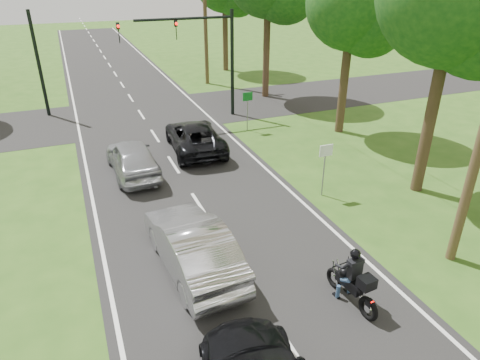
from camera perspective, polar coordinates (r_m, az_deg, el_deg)
name	(u,v)px	position (r m, az deg, el deg)	size (l,w,h in m)	color
ground	(239,267)	(13.01, -0.10, -11.56)	(140.00, 140.00, 0.00)	#2C5116
road	(164,149)	(21.43, -10.16, 4.07)	(8.00, 100.00, 0.01)	black
cross_road	(141,115)	(27.01, -13.03, 8.50)	(60.00, 7.00, 0.01)	black
motorcycle_rider	(354,283)	(11.79, 14.92, -13.13)	(0.59, 1.97, 1.69)	black
dark_suv	(195,137)	(20.87, -6.08, 5.79)	(2.30, 4.98, 1.38)	black
silver_sedan	(192,245)	(12.60, -6.37, -8.63)	(1.67, 4.80, 1.58)	#A3A4A8
silver_suv	(132,158)	(18.80, -14.18, 2.90)	(1.76, 4.38, 1.49)	#A7A9AF
traffic_signal	(201,46)	(24.88, -5.26, 17.36)	(6.38, 0.44, 6.00)	black
signal_pole_far	(39,65)	(28.00, -25.22, 13.70)	(0.20, 0.20, 6.00)	black
utility_pole_far	(205,13)	(33.20, -4.68, 21.28)	(1.60, 0.28, 10.00)	brown
sign_white	(325,158)	(16.42, 11.31, 2.92)	(0.55, 0.07, 2.12)	slate
sign_green	(248,102)	(23.18, 1.01, 10.36)	(0.55, 0.07, 2.12)	slate
tree_row_c	(359,9)	(22.86, 15.55, 21.09)	(4.80, 4.65, 8.76)	#332316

